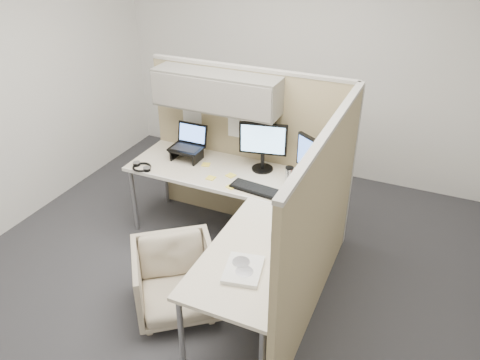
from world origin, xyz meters
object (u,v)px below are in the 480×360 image
at_px(desk, 237,204).
at_px(keyboard, 257,189).
at_px(monitor_left, 263,143).
at_px(office_chair, 175,277).

relative_size(desk, keyboard, 4.23).
bearing_deg(desk, monitor_left, 89.96).
bearing_deg(desk, office_chair, -110.02).
xyz_separation_m(desk, monitor_left, (0.00, 0.58, 0.32)).
relative_size(monitor_left, keyboard, 0.99).
distance_m(desk, keyboard, 0.23).
bearing_deg(desk, keyboard, 64.53).
xyz_separation_m(office_chair, monitor_left, (0.24, 1.24, 0.68)).
distance_m(desk, monitor_left, 0.66).
height_order(desk, keyboard, keyboard).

